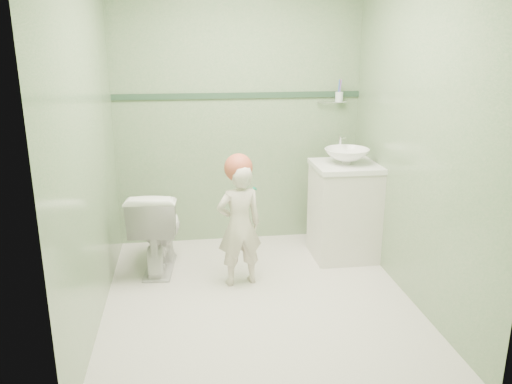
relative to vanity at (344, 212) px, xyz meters
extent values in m
plane|color=silver|center=(-0.84, -0.70, -0.40)|extent=(2.50, 2.50, 0.00)
cube|color=gray|center=(-0.84, 0.55, 0.80)|extent=(2.20, 0.04, 2.40)
cube|color=gray|center=(-0.84, -1.95, 0.80)|extent=(2.20, 0.04, 2.40)
cube|color=gray|center=(-1.94, -0.70, 0.80)|extent=(0.04, 2.50, 2.40)
cube|color=gray|center=(0.26, -0.70, 0.80)|extent=(0.04, 2.50, 2.40)
cube|color=#284531|center=(-0.84, 0.54, 0.95)|extent=(2.20, 0.02, 0.05)
cube|color=silver|center=(0.00, 0.00, 0.00)|extent=(0.52, 0.50, 0.80)
cube|color=white|center=(0.00, 0.00, 0.41)|extent=(0.54, 0.52, 0.04)
imported|color=white|center=(0.00, 0.00, 0.49)|extent=(0.37, 0.37, 0.13)
cylinder|color=silver|center=(0.00, 0.20, 0.55)|extent=(0.03, 0.03, 0.18)
cylinder|color=silver|center=(0.00, 0.15, 0.63)|extent=(0.02, 0.12, 0.02)
cylinder|color=silver|center=(0.00, 0.50, 0.88)|extent=(0.26, 0.02, 0.02)
cylinder|color=silver|center=(0.06, 0.48, 0.93)|extent=(0.07, 0.07, 0.09)
cylinder|color=blue|center=(0.05, 0.47, 1.00)|extent=(0.01, 0.01, 0.17)
cylinder|color=#DA4145|center=(0.07, 0.49, 1.00)|extent=(0.01, 0.01, 0.17)
cylinder|color=#7E5EC2|center=(0.06, 0.47, 1.00)|extent=(0.01, 0.01, 0.17)
imported|color=white|center=(-1.58, -0.04, -0.06)|extent=(0.45, 0.71, 0.69)
imported|color=beige|center=(-0.95, -0.40, 0.08)|extent=(0.38, 0.29, 0.95)
sphere|color=#B04E36|center=(-0.95, -0.37, 0.52)|extent=(0.21, 0.21, 0.21)
cylinder|color=#0F946E|center=(-0.84, -0.51, 0.39)|extent=(0.05, 0.14, 0.06)
cube|color=white|center=(-0.91, -0.47, 0.43)|extent=(0.03, 0.03, 0.02)
camera|label=1|loc=(-1.33, -4.03, 1.43)|focal=36.10mm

